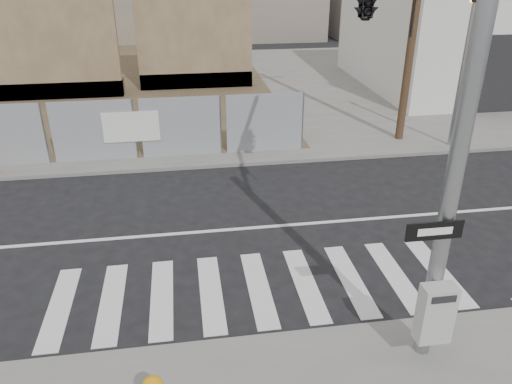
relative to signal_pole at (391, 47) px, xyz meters
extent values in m
plane|color=black|center=(-2.49, 2.05, -4.78)|extent=(100.00, 100.00, 0.00)
cube|color=slate|center=(-2.49, 16.05, -4.72)|extent=(50.00, 20.00, 0.12)
cylinder|color=gray|center=(0.01, -2.75, -1.16)|extent=(0.26, 0.26, 7.00)
cube|color=#B2B2AF|center=(-0.04, -3.03, -3.64)|extent=(0.55, 0.30, 1.05)
cube|color=black|center=(-0.24, -2.91, -2.16)|extent=(0.90, 0.03, 0.30)
cube|color=silver|center=(-0.24, -2.93, -2.16)|extent=(0.55, 0.01, 0.12)
imported|color=black|center=(0.01, -0.75, 0.79)|extent=(0.16, 0.20, 1.00)
cylinder|color=gray|center=(5.51, 6.65, -2.06)|extent=(0.12, 0.12, 5.20)
cube|color=brown|center=(-9.49, 15.05, -0.66)|extent=(6.00, 0.50, 8.00)
cube|color=brown|center=(-9.49, 15.45, -4.26)|extent=(6.00, 1.30, 0.80)
cube|color=brown|center=(-2.99, 16.05, -0.66)|extent=(5.50, 0.50, 8.00)
cube|color=brown|center=(-2.99, 16.45, -4.26)|extent=(5.50, 1.30, 0.80)
cube|color=silver|center=(11.51, 15.05, -2.26)|extent=(12.00, 10.00, 4.80)
cube|color=black|center=(9.51, 10.03, -3.06)|extent=(3.40, 0.06, 3.20)
cube|color=#EE5D0C|center=(-3.92, 7.38, -4.65)|extent=(0.39, 0.39, 0.03)
cone|color=#EE5D0C|center=(-3.92, 7.38, -4.31)|extent=(0.34, 0.34, 0.70)
cylinder|color=silver|center=(-3.92, 7.38, -4.21)|extent=(0.27, 0.27, 0.08)
camera|label=1|loc=(-3.84, -8.84, 1.61)|focal=35.00mm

